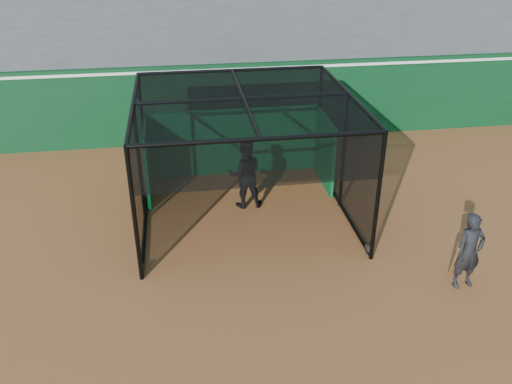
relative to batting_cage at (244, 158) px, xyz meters
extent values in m
plane|color=brown|center=(-0.24, -3.63, -1.46)|extent=(120.00, 120.00, 0.00)
cube|color=#0A3819|center=(-0.24, 4.87, -0.21)|extent=(50.00, 0.45, 2.50)
cube|color=white|center=(-0.24, 4.87, 0.89)|extent=(50.00, 0.50, 0.08)
cube|color=#085527|center=(0.00, 2.27, -0.51)|extent=(4.76, 0.10, 1.90)
cylinder|color=black|center=(-2.44, -2.22, -1.35)|extent=(0.08, 0.22, 0.22)
cylinder|color=black|center=(2.44, -2.22, -1.35)|extent=(0.08, 0.22, 0.22)
cylinder|color=black|center=(-2.44, 2.19, -1.35)|extent=(0.08, 0.22, 0.22)
cylinder|color=black|center=(2.44, 2.19, -1.35)|extent=(0.08, 0.22, 0.22)
imported|color=black|center=(0.06, 0.33, -0.58)|extent=(0.87, 0.68, 1.77)
imported|color=black|center=(3.96, -3.58, -0.66)|extent=(0.64, 0.46, 1.61)
cylinder|color=#593819|center=(3.71, -3.53, -0.91)|extent=(0.14, 0.32, 0.82)
camera|label=1|loc=(-1.45, -11.65, 5.29)|focal=38.00mm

